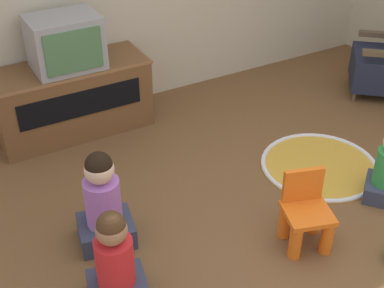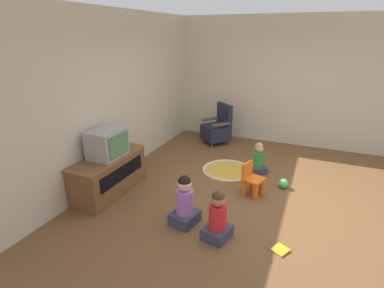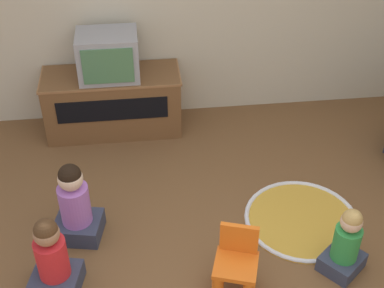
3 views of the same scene
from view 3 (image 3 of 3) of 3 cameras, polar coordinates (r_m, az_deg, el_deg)
tv_cabinet at (r=5.40m, az=-8.42°, el=4.51°), size 1.34×0.53×0.63m
television at (r=5.13m, az=-8.94°, el=9.31°), size 0.57×0.44×0.44m
yellow_kid_chair at (r=3.89m, az=4.71°, el=-12.98°), size 0.38×0.37×0.52m
play_mat at (r=4.59m, az=11.60°, el=-7.86°), size 0.95×0.95×0.04m
child_watching_left at (r=4.12m, az=16.08°, el=-10.28°), size 0.40×0.39×0.59m
child_watching_center at (r=3.95m, az=-14.65°, el=-11.87°), size 0.39×0.36×0.67m
child_watching_right at (r=4.27m, az=-12.35°, el=-6.51°), size 0.42×0.38×0.71m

